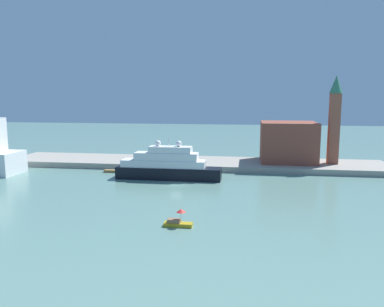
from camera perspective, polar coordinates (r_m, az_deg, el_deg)
The scene contains 10 objects.
ground at distance 87.14m, azimuth -2.37°, elevation -4.80°, with size 400.00×400.00×0.00m, color slate.
quay_dock at distance 111.22m, azimuth 0.09°, elevation -1.47°, with size 110.00×18.19×1.62m, color gray.
large_yacht at distance 93.29m, azimuth -3.76°, elevation -1.89°, with size 25.96×4.86×10.67m.
small_motorboat at distance 59.89m, azimuth -2.16°, elevation -10.19°, with size 4.48×1.47×2.82m.
work_barge at distance 103.72m, azimuth -11.55°, elevation -2.63°, with size 5.92×1.49×0.69m, color olive.
harbor_building at distance 112.09m, azimuth 14.29°, elevation 1.72°, with size 15.46×14.60×11.42m, color brown.
bell_tower at distance 111.67m, azimuth 20.73°, elevation 5.34°, with size 3.54×3.54×24.32m.
parked_car at distance 108.77m, azimuth -7.87°, elevation -0.99°, with size 3.92×1.83×1.49m.
person_figure at distance 106.34m, azimuth -5.72°, elevation -1.07°, with size 0.36×0.36×1.79m.
mooring_bollard at distance 103.82m, azimuth -0.37°, elevation -1.51°, with size 0.41×0.41×0.78m, color black.
Camera 1 is at (16.30, -83.25, 19.94)m, focal length 35.32 mm.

